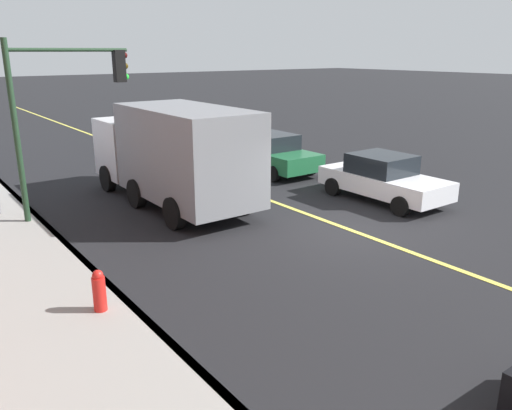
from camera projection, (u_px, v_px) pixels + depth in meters
The scene contains 9 objects.
ground at pixel (351, 230), 13.92m from camera, with size 200.00×200.00×0.00m, color black.
sidewalk_slab at pixel (18, 321), 9.08m from camera, with size 80.00×3.79×0.15m, color gray.
curb_edge at pixel (116, 294), 10.11m from camera, with size 80.00×0.16×0.15m, color slate.
lane_stripe_center at pixel (351, 230), 13.92m from camera, with size 80.00×0.16×0.01m, color #D8CC4C.
car_white at pixel (383, 178), 16.54m from camera, with size 4.27×1.97×1.50m.
car_green at pixel (268, 152), 20.62m from camera, with size 4.79×2.05×1.53m.
truck_gray at pixel (174, 152), 15.85m from camera, with size 7.19×2.58×3.12m.
traffic_light_mast at pixel (63, 99), 14.03m from camera, with size 0.28×3.34×5.02m.
fire_hydrant at pixel (99, 294), 9.24m from camera, with size 0.24×0.24×0.94m.
Camera 1 is at (-9.03, 9.87, 4.68)m, focal length 35.87 mm.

